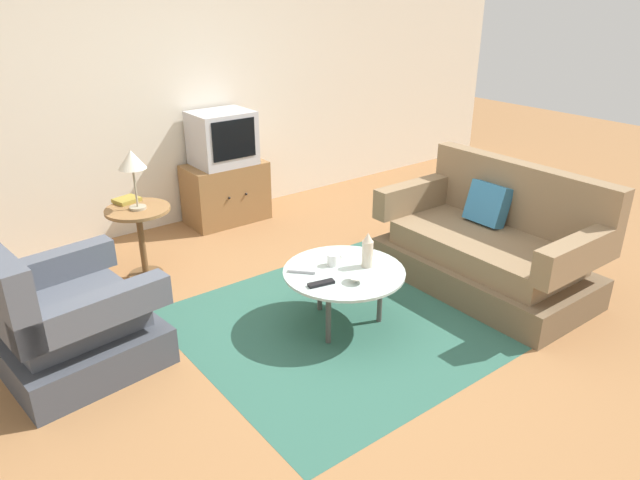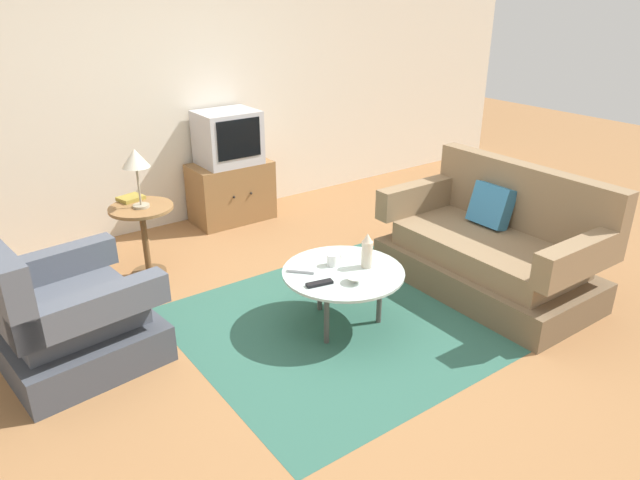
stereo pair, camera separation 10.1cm
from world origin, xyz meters
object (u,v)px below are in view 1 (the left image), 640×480
Objects in this scene: television at (222,138)px; side_table at (140,228)px; coffee_table at (344,275)px; vase at (368,250)px; tv_stand at (226,193)px; tv_remote_silver at (302,271)px; couch at (490,248)px; table_lamp at (132,162)px; book at (127,200)px; armchair at (66,323)px; mug at (333,260)px; tv_remote_dark at (321,283)px; bowl at (357,279)px.

side_table is at bearing -149.25° from television.
vase is at bearing -15.47° from coffee_table.
tv_stand is 4.79× the size of tv_remote_silver.
vase is at bearing 81.28° from couch.
table_lamp reaches higher than coffee_table.
side_table is 1.31m from tv_stand.
table_lamp reaches higher than book.
vase is (-0.16, -2.24, 0.24)m from tv_stand.
armchair reaches higher than tv_stand.
mug is at bearing 75.74° from couch.
tv_stand reaches higher than mug.
vase reaches higher than tv_remote_dark.
coffee_table is 2.22m from tv_stand.
mug is 0.30m from tv_remote_dark.
tv_stand is at bearing -92.27° from tv_remote_dark.
table_lamp is 1.92m from bowl.
side_table reaches higher than mug.
tv_remote_silver is (0.01, 0.22, 0.00)m from tv_remote_dark.
tv_stand is at bearing 81.01° from mug.
book is (-0.01, 0.19, 0.18)m from side_table.
armchair is at bearing 158.94° from vase.
coffee_table is at bearing -62.46° from side_table.
television reaches higher than book.
coffee_table is 6.94× the size of mug.
couch reaches higher than mug.
vase is 2.02m from book.
coffee_table is (1.63, -0.65, 0.08)m from armchair.
mug is 0.29m from bowl.
coffee_table is 0.19m from bowl.
mug is (-0.33, -2.09, -0.38)m from television.
television is 4.67× the size of mug.
vase is 2.02× the size of bowl.
television is at bearing 31.38° from table_lamp.
mug reaches higher than bowl.
armchair is 1.79m from bowl.
book reaches higher than tv_stand.
mug is 0.65× the size of tv_remote_dark.
tv_remote_silver is (-0.56, -2.05, 0.13)m from tv_stand.
couch is 2.65m from television.
table_lamp is at bearing -92.91° from side_table.
side_table is 1.87m from bowl.
tv_remote_silver is at bearing 63.98° from armchair.
armchair is 2.55m from television.
armchair is 1.37m from table_lamp.
side_table is 3.62× the size of tv_remote_silver.
coffee_table is 4.51× the size of tv_remote_dark.
couch is 2.91× the size of television.
coffee_table is 1.78× the size of table_lamp.
armchair is 4.47× the size of book.
tv_remote_silver is at bearing -80.21° from tv_remote_dark.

